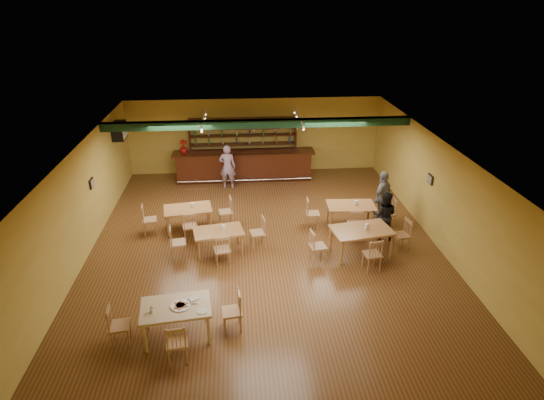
{
  "coord_description": "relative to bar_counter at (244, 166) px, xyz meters",
  "views": [
    {
      "loc": [
        -0.72,
        -11.4,
        6.74
      ],
      "look_at": [
        0.26,
        0.6,
        1.15
      ],
      "focal_mm": 29.63,
      "sensor_mm": 36.0,
      "label": 1
    }
  ],
  "objects": [
    {
      "name": "floor",
      "position": [
        0.47,
        -5.15,
        -0.56
      ],
      "size": [
        12.0,
        12.0,
        0.0
      ],
      "primitive_type": "plane",
      "color": "#523217",
      "rests_on": "ground"
    },
    {
      "name": "ceiling_beam",
      "position": [
        0.47,
        -2.35,
        2.31
      ],
      "size": [
        10.0,
        0.3,
        0.25
      ],
      "primitive_type": "cube",
      "color": "black",
      "rests_on": "ceiling"
    },
    {
      "name": "track_rail_left",
      "position": [
        -1.33,
        -1.75,
        2.38
      ],
      "size": [
        0.05,
        2.5,
        0.05
      ],
      "primitive_type": "cube",
      "color": "white",
      "rests_on": "ceiling"
    },
    {
      "name": "track_rail_right",
      "position": [
        1.87,
        -1.75,
        2.38
      ],
      "size": [
        0.05,
        2.5,
        0.05
      ],
      "primitive_type": "cube",
      "color": "white",
      "rests_on": "ceiling"
    },
    {
      "name": "ac_unit",
      "position": [
        -4.33,
        -0.95,
        1.79
      ],
      "size": [
        0.34,
        0.7,
        0.48
      ],
      "primitive_type": "cube",
      "color": "white",
      "rests_on": "wall_left"
    },
    {
      "name": "picture_left",
      "position": [
        -4.5,
        -4.15,
        1.14
      ],
      "size": [
        0.04,
        0.34,
        0.28
      ],
      "primitive_type": "cube",
      "color": "black",
      "rests_on": "wall_left"
    },
    {
      "name": "picture_right",
      "position": [
        5.44,
        -4.65,
        1.14
      ],
      "size": [
        0.04,
        0.34,
        0.28
      ],
      "primitive_type": "cube",
      "color": "black",
      "rests_on": "wall_right"
    },
    {
      "name": "bar_counter",
      "position": [
        0.0,
        0.0,
        0.0
      ],
      "size": [
        5.48,
        0.85,
        1.13
      ],
      "primitive_type": "cube",
      "color": "#371A0B",
      "rests_on": "ground"
    },
    {
      "name": "back_bar_hutch",
      "position": [
        0.0,
        0.63,
        0.57
      ],
      "size": [
        4.24,
        0.4,
        2.28
      ],
      "primitive_type": "cube",
      "color": "#371A0B",
      "rests_on": "ground"
    },
    {
      "name": "poinsettia",
      "position": [
        -2.29,
        0.0,
        0.83
      ],
      "size": [
        0.38,
        0.38,
        0.53
      ],
      "primitive_type": "imported",
      "rotation": [
        0.0,
        0.0,
        0.35
      ],
      "color": "#AA130F",
      "rests_on": "bar_counter"
    },
    {
      "name": "dining_table_a",
      "position": [
        -1.83,
        -4.0,
        -0.21
      ],
      "size": [
        1.55,
        1.08,
        0.72
      ],
      "primitive_type": "cube",
      "rotation": [
        0.0,
        0.0,
        0.16
      ],
      "color": "olive",
      "rests_on": "ground"
    },
    {
      "name": "dining_table_b",
      "position": [
        3.22,
        -4.22,
        -0.2
      ],
      "size": [
        1.52,
        0.97,
        0.74
      ],
      "primitive_type": "cube",
      "rotation": [
        0.0,
        0.0,
        -0.06
      ],
      "color": "olive",
      "rests_on": "ground"
    },
    {
      "name": "dining_table_c",
      "position": [
        -0.86,
        -5.45,
        -0.22
      ],
      "size": [
        1.48,
        1.04,
        0.68
      ],
      "primitive_type": "cube",
      "rotation": [
        0.0,
        0.0,
        0.17
      ],
      "color": "olive",
      "rests_on": "ground"
    },
    {
      "name": "dining_table_d",
      "position": [
        3.1,
        -5.93,
        -0.16
      ],
      "size": [
        1.76,
        1.23,
        0.81
      ],
      "primitive_type": "cube",
      "rotation": [
        0.0,
        0.0,
        0.17
      ],
      "color": "olive",
      "rests_on": "ground"
    },
    {
      "name": "near_table",
      "position": [
        -1.65,
        -8.85,
        -0.18
      ],
      "size": [
        1.54,
        1.09,
        0.77
      ],
      "primitive_type": "cube",
      "rotation": [
        0.0,
        0.0,
        0.11
      ],
      "color": "#CBB488",
      "rests_on": "ground"
    },
    {
      "name": "pizza_tray",
      "position": [
        -1.55,
        -8.85,
        0.22
      ],
      "size": [
        0.44,
        0.44,
        0.01
      ],
      "primitive_type": "cylinder",
      "rotation": [
        0.0,
        0.0,
        -0.11
      ],
      "color": "silver",
      "rests_on": "near_table"
    },
    {
      "name": "parmesan_shaker",
      "position": [
        -2.11,
        -9.0,
        0.26
      ],
      "size": [
        0.08,
        0.08,
        0.11
      ],
      "primitive_type": "cylinder",
      "rotation": [
        0.0,
        0.0,
        0.11
      ],
      "color": "#EAE5C6",
      "rests_on": "near_table"
    },
    {
      "name": "napkin_stack",
      "position": [
        -1.29,
        -8.64,
        0.22
      ],
      "size": [
        0.25,
        0.23,
        0.03
      ],
      "primitive_type": "cube",
      "rotation": [
        0.0,
        0.0,
        0.58
      ],
      "color": "white",
      "rests_on": "near_table"
    },
    {
      "name": "pizza_server",
      "position": [
        -1.39,
        -8.79,
        0.23
      ],
      "size": [
        0.33,
        0.12,
        0.0
      ],
      "primitive_type": "cube",
      "rotation": [
        0.0,
        0.0,
        -0.08
      ],
      "color": "silver",
      "rests_on": "pizza_tray"
    },
    {
      "name": "side_plate",
      "position": [
        -1.08,
        -9.05,
        0.22
      ],
      "size": [
        0.24,
        0.24,
        0.01
      ],
      "primitive_type": "cylinder",
      "rotation": [
        0.0,
        0.0,
        0.11
      ],
      "color": "white",
      "rests_on": "near_table"
    },
    {
      "name": "patron_bar",
      "position": [
        -0.63,
        -0.83,
        0.28
      ],
      "size": [
        0.66,
        0.48,
        1.68
      ],
      "primitive_type": "imported",
      "rotation": [
        0.0,
        0.0,
        3.01
      ],
      "color": "#834AA1",
      "rests_on": "ground"
    },
    {
      "name": "patron_right_a",
      "position": [
        4.02,
        -5.02,
        0.18
      ],
      "size": [
        0.88,
        0.79,
        1.49
      ],
      "primitive_type": "imported",
      "rotation": [
        0.0,
        0.0,
        2.77
      ],
      "color": "black",
      "rests_on": "ground"
    },
    {
      "name": "patron_right_b",
      "position": [
        4.3,
        -3.93,
        0.29
      ],
      "size": [
        0.99,
        1.01,
        1.7
      ],
      "primitive_type": "imported",
      "rotation": [
        0.0,
        0.0,
        3.95
      ],
      "color": "gray",
      "rests_on": "ground"
    }
  ]
}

